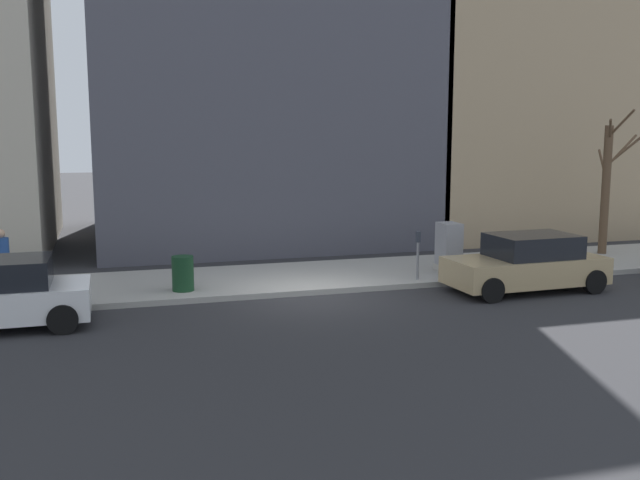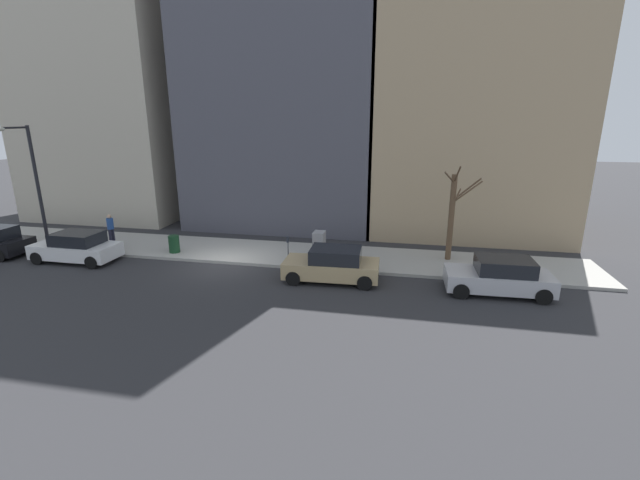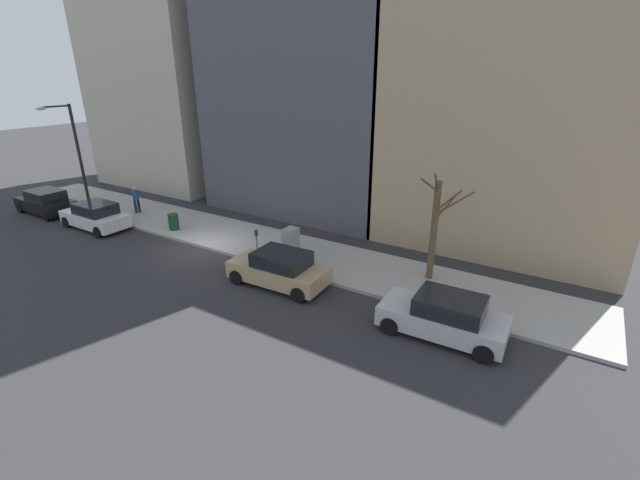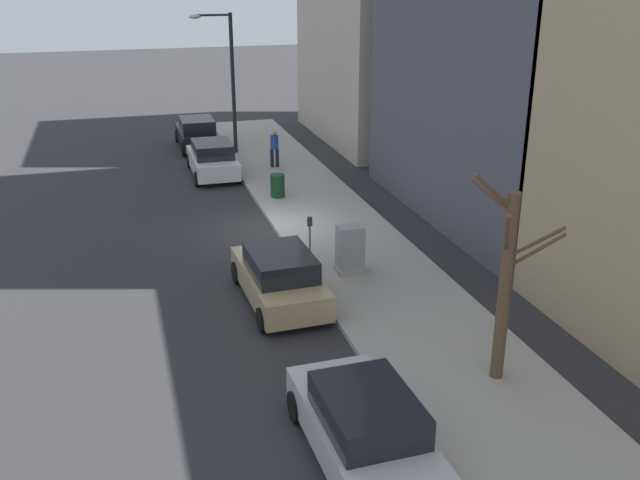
{
  "view_description": "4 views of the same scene",
  "coord_description": "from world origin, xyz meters",
  "px_view_note": "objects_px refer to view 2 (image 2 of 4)",
  "views": [
    {
      "loc": [
        -17.36,
        4.96,
        4.23
      ],
      "look_at": [
        0.98,
        -0.52,
        1.3
      ],
      "focal_mm": 40.0,
      "sensor_mm": 36.0,
      "label": 1
    },
    {
      "loc": [
        -18.77,
        -8.7,
        7.06
      ],
      "look_at": [
        -0.4,
        -4.95,
        1.66
      ],
      "focal_mm": 24.0,
      "sensor_mm": 36.0,
      "label": 2
    },
    {
      "loc": [
        -13.94,
        -15.66,
        8.51
      ],
      "look_at": [
        1.43,
        -6.12,
        1.28
      ],
      "focal_mm": 24.0,
      "sensor_mm": 36.0,
      "label": 3
    },
    {
      "loc": [
        -4.96,
        -22.96,
        8.67
      ],
      "look_at": [
        0.32,
        -4.78,
        1.34
      ],
      "focal_mm": 40.0,
      "sensor_mm": 36.0,
      "label": 4
    }
  ],
  "objects_px": {
    "office_tower_left": "(467,118)",
    "office_tower_right": "(118,67)",
    "parking_meter": "(288,247)",
    "streetlamp": "(32,177)",
    "office_block_center": "(293,52)",
    "parked_car_tan": "(332,265)",
    "bare_tree": "(452,214)",
    "parked_car_silver": "(500,277)",
    "parked_car_white": "(76,247)",
    "utility_box": "(319,246)",
    "pedestrian_near_meter": "(111,227)",
    "trash_bin": "(174,244)"
  },
  "relations": [
    {
      "from": "trash_bin",
      "to": "parked_car_silver",
      "type": "bearing_deg",
      "value": -97.28
    },
    {
      "from": "pedestrian_near_meter",
      "to": "office_tower_left",
      "type": "bearing_deg",
      "value": 115.95
    },
    {
      "from": "parked_car_tan",
      "to": "bare_tree",
      "type": "xyz_separation_m",
      "value": [
        3.68,
        -5.31,
        1.73
      ]
    },
    {
      "from": "pedestrian_near_meter",
      "to": "office_block_center",
      "type": "height_order",
      "value": "office_block_center"
    },
    {
      "from": "parked_car_tan",
      "to": "parked_car_white",
      "type": "height_order",
      "value": "same"
    },
    {
      "from": "parked_car_tan",
      "to": "parking_meter",
      "type": "height_order",
      "value": "parked_car_tan"
    },
    {
      "from": "pedestrian_near_meter",
      "to": "parked_car_silver",
      "type": "bearing_deg",
      "value": 82.23
    },
    {
      "from": "bare_tree",
      "to": "utility_box",
      "type": "bearing_deg",
      "value": 101.36
    },
    {
      "from": "utility_box",
      "to": "trash_bin",
      "type": "bearing_deg",
      "value": 92.95
    },
    {
      "from": "office_tower_left",
      "to": "office_tower_right",
      "type": "distance_m",
      "value": 24.89
    },
    {
      "from": "parked_car_white",
      "to": "office_tower_right",
      "type": "xyz_separation_m",
      "value": [
        11.9,
        4.85,
        9.83
      ]
    },
    {
      "from": "parked_car_white",
      "to": "pedestrian_near_meter",
      "type": "height_order",
      "value": "pedestrian_near_meter"
    },
    {
      "from": "parked_car_silver",
      "to": "parked_car_white",
      "type": "distance_m",
      "value": 20.14
    },
    {
      "from": "trash_bin",
      "to": "office_block_center",
      "type": "xyz_separation_m",
      "value": [
        10.65,
        -3.86,
        10.71
      ]
    },
    {
      "from": "utility_box",
      "to": "office_block_center",
      "type": "xyz_separation_m",
      "value": [
        10.25,
        3.9,
        10.46
      ]
    },
    {
      "from": "office_tower_left",
      "to": "office_block_center",
      "type": "relative_size",
      "value": 0.62
    },
    {
      "from": "trash_bin",
      "to": "office_tower_right",
      "type": "bearing_deg",
      "value": 42.48
    },
    {
      "from": "streetlamp",
      "to": "office_block_center",
      "type": "distance_m",
      "value": 17.57
    },
    {
      "from": "streetlamp",
      "to": "utility_box",
      "type": "bearing_deg",
      "value": -86.18
    },
    {
      "from": "bare_tree",
      "to": "pedestrian_near_meter",
      "type": "relative_size",
      "value": 2.88
    },
    {
      "from": "parked_car_white",
      "to": "office_block_center",
      "type": "height_order",
      "value": "office_block_center"
    },
    {
      "from": "utility_box",
      "to": "trash_bin",
      "type": "relative_size",
      "value": 1.59
    },
    {
      "from": "office_block_center",
      "to": "office_tower_right",
      "type": "distance_m",
      "value": 13.03
    },
    {
      "from": "parking_meter",
      "to": "trash_bin",
      "type": "relative_size",
      "value": 1.5
    },
    {
      "from": "parking_meter",
      "to": "parked_car_tan",
      "type": "bearing_deg",
      "value": -121.88
    },
    {
      "from": "parking_meter",
      "to": "pedestrian_near_meter",
      "type": "distance_m",
      "value": 10.84
    },
    {
      "from": "parked_car_white",
      "to": "parking_meter",
      "type": "distance_m",
      "value": 10.77
    },
    {
      "from": "utility_box",
      "to": "office_tower_right",
      "type": "bearing_deg",
      "value": 60.45
    },
    {
      "from": "office_tower_left",
      "to": "pedestrian_near_meter",
      "type": "bearing_deg",
      "value": 115.56
    },
    {
      "from": "parking_meter",
      "to": "streetlamp",
      "type": "relative_size",
      "value": 0.21
    },
    {
      "from": "bare_tree",
      "to": "office_block_center",
      "type": "bearing_deg",
      "value": 49.01
    },
    {
      "from": "parked_car_silver",
      "to": "streetlamp",
      "type": "distance_m",
      "value": 23.62
    },
    {
      "from": "parked_car_tan",
      "to": "office_tower_right",
      "type": "bearing_deg",
      "value": 54.27
    },
    {
      "from": "parked_car_white",
      "to": "utility_box",
      "type": "xyz_separation_m",
      "value": [
        2.33,
        -12.04,
        0.11
      ]
    },
    {
      "from": "parked_car_white",
      "to": "utility_box",
      "type": "height_order",
      "value": "utility_box"
    },
    {
      "from": "pedestrian_near_meter",
      "to": "parked_car_tan",
      "type": "bearing_deg",
      "value": 78.18
    },
    {
      "from": "streetlamp",
      "to": "office_tower_left",
      "type": "relative_size",
      "value": 0.46
    },
    {
      "from": "parked_car_silver",
      "to": "parked_car_white",
      "type": "xyz_separation_m",
      "value": [
        0.1,
        20.14,
        0.0
      ]
    },
    {
      "from": "parked_car_tan",
      "to": "office_block_center",
      "type": "xyz_separation_m",
      "value": [
        12.63,
        5.0,
        10.57
      ]
    },
    {
      "from": "trash_bin",
      "to": "office_tower_right",
      "type": "distance_m",
      "value": 16.8
    },
    {
      "from": "utility_box",
      "to": "office_block_center",
      "type": "distance_m",
      "value": 15.15
    },
    {
      "from": "utility_box",
      "to": "streetlamp",
      "type": "bearing_deg",
      "value": 93.82
    },
    {
      "from": "streetlamp",
      "to": "bare_tree",
      "type": "height_order",
      "value": "streetlamp"
    },
    {
      "from": "office_tower_left",
      "to": "office_tower_right",
      "type": "bearing_deg",
      "value": 90.94
    },
    {
      "from": "parking_meter",
      "to": "office_tower_right",
      "type": "relative_size",
      "value": 0.06
    },
    {
      "from": "utility_box",
      "to": "bare_tree",
      "type": "relative_size",
      "value": 0.3
    },
    {
      "from": "utility_box",
      "to": "streetlamp",
      "type": "height_order",
      "value": "streetlamp"
    },
    {
      "from": "trash_bin",
      "to": "pedestrian_near_meter",
      "type": "xyz_separation_m",
      "value": [
        0.87,
        4.38,
        0.49
      ]
    },
    {
      "from": "parking_meter",
      "to": "streetlamp",
      "type": "height_order",
      "value": "streetlamp"
    },
    {
      "from": "office_tower_right",
      "to": "parked_car_silver",
      "type": "bearing_deg",
      "value": -115.65
    }
  ]
}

